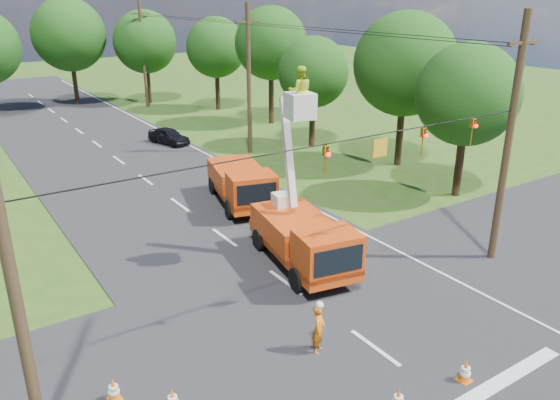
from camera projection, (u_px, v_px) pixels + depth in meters
ground at (146, 180)px, 32.76m from camera, size 140.00×140.00×0.00m
road_main at (146, 180)px, 32.76m from camera, size 12.00×100.00×0.06m
road_cross at (335, 319)px, 18.74m from camera, size 56.00×10.00×0.07m
edge_line at (228, 165)px, 35.66m from camera, size 0.12×90.00×0.02m
bucket_truck at (303, 227)px, 21.86m from camera, size 3.36×6.48×8.01m
second_truck at (242, 183)px, 28.56m from camera, size 3.74×6.50×2.30m
ground_worker at (319, 329)px, 16.78m from camera, size 0.71×0.69×1.64m
distant_car at (169, 136)px, 40.57m from camera, size 2.43×3.85×1.22m
traffic_cone_0 at (398, 400)px, 14.50m from camera, size 0.38×0.38×0.71m
traffic_cone_1 at (465, 371)px, 15.61m from camera, size 0.38×0.38×0.71m
traffic_cone_2 at (293, 253)px, 22.74m from camera, size 0.38×0.38×0.71m
traffic_cone_3 at (253, 217)px, 26.47m from camera, size 0.38×0.38×0.71m
traffic_cone_4 at (173, 400)px, 14.48m from camera, size 0.38×0.38×0.71m
traffic_cone_5 at (114, 390)px, 14.88m from camera, size 0.38×0.38×0.71m
traffic_cone_7 at (239, 173)px, 33.00m from camera, size 0.38×0.38×0.71m
pole_right_near at (509, 141)px, 21.34m from camera, size 1.80×0.30×10.00m
pole_right_mid at (249, 79)px, 36.92m from camera, size 1.80×0.30×10.00m
pole_right_far at (143, 54)px, 52.50m from camera, size 1.80×0.30×10.00m
pole_left at (12, 278)px, 12.23m from camera, size 0.30×0.30×9.00m
signal_span at (394, 144)px, 17.81m from camera, size 18.00×0.29×1.07m
tree_right_a at (468, 95)px, 28.44m from camera, size 5.40×5.40×8.28m
tree_right_b at (405, 64)px, 33.59m from camera, size 6.40×6.40×9.65m
tree_right_c at (313, 72)px, 38.51m from camera, size 5.00×5.00×7.83m
tree_right_d at (271, 43)px, 45.09m from camera, size 6.00×6.00×9.70m
tree_right_e at (216, 48)px, 51.11m from camera, size 5.60×5.60×8.63m
tree_far_b at (69, 35)px, 52.95m from camera, size 7.00×7.00×10.32m
tree_far_c at (145, 42)px, 54.24m from camera, size 6.20×6.20×9.18m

